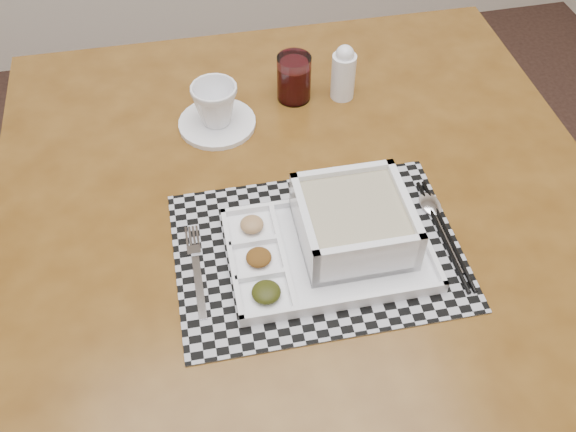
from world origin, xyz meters
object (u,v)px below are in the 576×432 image
object	(u,v)px
cup	(215,104)
creamer_bottle	(343,73)
juice_glass	(294,80)
dining_table	(303,229)
serving_tray	(344,232)

from	to	relation	value
cup	creamer_bottle	world-z (taller)	creamer_bottle
juice_glass	creamer_bottle	size ratio (longest dim) A/B	0.81
dining_table	creamer_bottle	distance (m)	0.33
creamer_bottle	cup	bearing A→B (deg)	-172.03
dining_table	juice_glass	bearing A→B (deg)	80.88
cup	juice_glass	xyz separation A→B (m)	(0.16, 0.05, -0.01)
serving_tray	creamer_bottle	bearing A→B (deg)	74.63
creamer_bottle	dining_table	bearing A→B (deg)	-118.35
serving_tray	juice_glass	size ratio (longest dim) A/B	3.41
serving_tray	juice_glass	xyz separation A→B (m)	(0.01, 0.40, 0.01)
dining_table	serving_tray	xyz separation A→B (m)	(0.04, -0.12, 0.12)
juice_glass	serving_tray	bearing A→B (deg)	-91.14
dining_table	serving_tray	bearing A→B (deg)	-72.79
serving_tray	cup	size ratio (longest dim) A/B	3.66
cup	juice_glass	size ratio (longest dim) A/B	0.93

